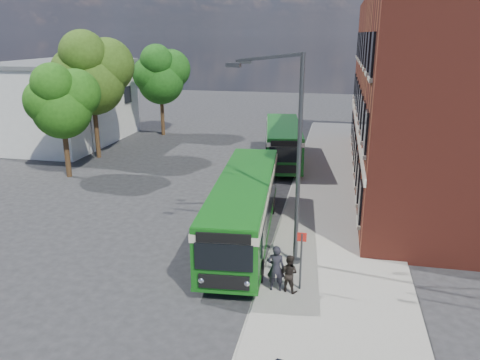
# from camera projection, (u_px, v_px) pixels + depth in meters

# --- Properties ---
(ground) EXTENTS (120.00, 120.00, 0.00)m
(ground) POSITION_uv_depth(u_px,v_px,m) (194.00, 236.00, 23.32)
(ground) COLOR #252527
(ground) RESTS_ON ground
(pavement) EXTENTS (6.00, 48.00, 0.15)m
(pavement) POSITION_uv_depth(u_px,v_px,m) (339.00, 193.00, 29.39)
(pavement) COLOR gray
(pavement) RESTS_ON ground
(kerb_line) EXTENTS (0.12, 48.00, 0.01)m
(kerb_line) POSITION_uv_depth(u_px,v_px,m) (290.00, 191.00, 30.01)
(kerb_line) COLOR beige
(kerb_line) RESTS_ON ground
(brick_office) EXTENTS (12.10, 26.00, 14.20)m
(brick_office) POSITION_uv_depth(u_px,v_px,m) (458.00, 78.00, 29.68)
(brick_office) COLOR maroon
(brick_office) RESTS_ON ground
(white_building) EXTENTS (9.40, 13.40, 7.30)m
(white_building) POSITION_uv_depth(u_px,v_px,m) (62.00, 102.00, 42.56)
(white_building) COLOR silver
(white_building) RESTS_ON ground
(flagpole) EXTENTS (0.95, 0.10, 9.00)m
(flagpole) POSITION_uv_depth(u_px,v_px,m) (89.00, 97.00, 36.42)
(flagpole) COLOR #393B3E
(flagpole) RESTS_ON ground
(street_lamp) EXTENTS (2.96, 2.38, 9.00)m
(street_lamp) POSITION_uv_depth(u_px,v_px,m) (290.00, 159.00, 19.07)
(street_lamp) COLOR #393B3E
(street_lamp) RESTS_ON ground
(bus_stop_sign) EXTENTS (0.35, 0.08, 2.52)m
(bus_stop_sign) POSITION_uv_depth(u_px,v_px,m) (301.00, 257.00, 17.85)
(bus_stop_sign) COLOR #393B3E
(bus_stop_sign) RESTS_ON ground
(bus_front) EXTENTS (3.52, 12.56, 3.02)m
(bus_front) POSITION_uv_depth(u_px,v_px,m) (244.00, 202.00, 22.72)
(bus_front) COLOR #135814
(bus_front) RESTS_ON ground
(bus_rear) EXTENTS (4.05, 10.57, 3.02)m
(bus_rear) POSITION_uv_depth(u_px,v_px,m) (283.00, 140.00, 36.03)
(bus_rear) COLOR #15601B
(bus_rear) RESTS_ON ground
(pedestrian_a) EXTENTS (0.72, 0.50, 1.87)m
(pedestrian_a) POSITION_uv_depth(u_px,v_px,m) (276.00, 268.00, 17.91)
(pedestrian_a) COLOR black
(pedestrian_a) RESTS_ON pavement
(pedestrian_b) EXTENTS (0.88, 0.79, 1.50)m
(pedestrian_b) POSITION_uv_depth(u_px,v_px,m) (289.00, 273.00, 17.90)
(pedestrian_b) COLOR black
(pedestrian_b) RESTS_ON pavement
(tree_left) EXTENTS (4.68, 4.45, 7.90)m
(tree_left) POSITION_uv_depth(u_px,v_px,m) (61.00, 101.00, 31.40)
(tree_left) COLOR #392714
(tree_left) RESTS_ON ground
(tree_mid) EXTENTS (5.91, 5.62, 9.99)m
(tree_mid) POSITION_uv_depth(u_px,v_px,m) (92.00, 73.00, 36.10)
(tree_mid) COLOR #392714
(tree_mid) RESTS_ON ground
(tree_right) EXTENTS (5.19, 4.94, 8.76)m
(tree_right) POSITION_uv_depth(u_px,v_px,m) (161.00, 74.00, 44.76)
(tree_right) COLOR #392714
(tree_right) RESTS_ON ground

